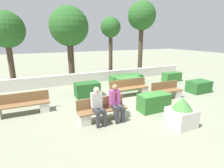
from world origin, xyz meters
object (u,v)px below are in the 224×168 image
Objects in this scene: tree_center_left at (69,27)px; bench_right_side at (21,106)px; planter_corner_left at (182,113)px; bench_back at (129,89)px; person_seated_woman at (98,104)px; tree_center_right at (111,29)px; bench_front at (102,112)px; person_seated_man at (116,101)px; tree_rightmost at (142,17)px; bench_left_side at (167,93)px; tree_leftmost at (6,30)px.

bench_right_side is at bearing -121.41° from tree_center_left.
bench_back is at bearing 89.71° from planter_corner_left.
tree_center_right reaches higher than person_seated_woman.
tree_center_right is at bearing -3.71° from tree_center_left.
bench_front is at bearing 146.26° from planter_corner_left.
bench_back is at bearing 40.31° from person_seated_woman.
person_seated_man is (0.49, -0.14, 0.41)m from bench_front.
person_seated_man is at bearing -126.64° from bench_back.
tree_rightmost reaches higher than bench_front.
bench_left_side is 7.73m from tree_center_left.
person_seated_woman is at bearing -177.63° from bench_left_side.
person_seated_woman is (-0.72, -0.00, -0.01)m from person_seated_man.
person_seated_man is 7.96m from tree_center_right.
tree_center_left is at bearing 176.29° from tree_center_right.
bench_right_side is at bearing 142.66° from person_seated_woman.
tree_center_left is (0.36, 6.93, 3.31)m from bench_front.
tree_leftmost is (-7.20, 6.32, 3.07)m from bench_left_side.
person_seated_man is at bearing -21.06° from bench_right_side.
bench_front is 10.08m from tree_rightmost.
planter_corner_left is at bearing -28.94° from person_seated_woman.
bench_front is 1.13× the size of bench_left_side.
bench_right_side is 11.04m from tree_rightmost.
bench_back is at bearing 41.07° from bench_front.
bench_front is 0.84× the size of bench_right_side.
bench_back is 0.42× the size of tree_center_left.
person_seated_man is (-1.84, -2.17, 0.40)m from bench_back.
bench_back is 1.60× the size of person_seated_man.
tree_center_right is (3.59, 6.88, 2.82)m from person_seated_woman.
tree_center_right is at bearing 81.37° from bench_back.
tree_leftmost is at bearing 115.41° from bench_front.
bench_left_side is at bearing -60.57° from tree_center_left.
tree_rightmost is (9.52, -0.33, 1.12)m from tree_leftmost.
bench_back is (2.33, 2.03, 0.01)m from bench_front.
bench_front is 3.09m from bench_back.
planter_corner_left is 0.21× the size of tree_center_left.
planter_corner_left is (5.08, -3.34, 0.14)m from bench_right_side.
bench_left_side is at bearing 12.61° from bench_front.
bench_back is 2.87m from person_seated_man.
tree_center_right is (6.76, -0.43, 0.16)m from tree_leftmost.
planter_corner_left is 0.18× the size of tree_rightmost.
bench_right_side is at bearing -150.46° from tree_rightmost.
person_seated_man is 0.29× the size of tree_leftmost.
planter_corner_left is (1.82, -1.41, -0.25)m from person_seated_man.
person_seated_man is 0.23× the size of tree_rightmost.
bench_right_side and bench_back have the same top height.
tree_center_right is at bearing -177.85° from tree_rightmost.
tree_rightmost reaches higher than bench_left_side.
bench_front is at bearing -92.98° from tree_center_left.
bench_front and bench_right_side have the same top height.
tree_rightmost is at bearing 2.15° from tree_center_right.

